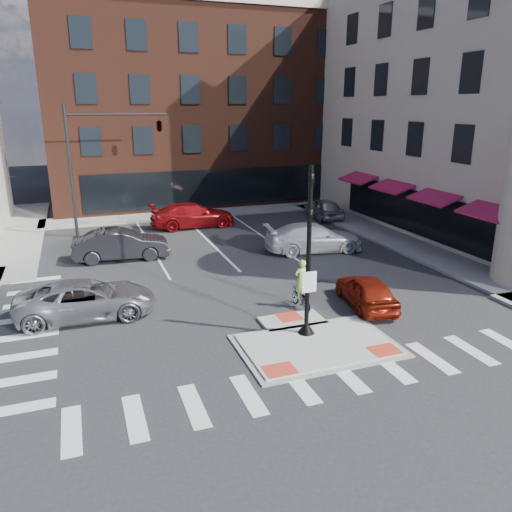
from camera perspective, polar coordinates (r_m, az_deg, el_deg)
name	(u,v)px	position (r m, az deg, el deg)	size (l,w,h in m)	color
ground	(311,340)	(17.98, 6.28, -9.58)	(120.00, 120.00, 0.00)	#28282B
refuge_island	(314,342)	(17.75, 6.65, -9.77)	(5.40, 4.65, 0.13)	gray
sidewalk_e	(400,241)	(31.35, 16.10, 1.65)	(3.00, 24.00, 0.15)	gray
sidewalk_n	(221,212)	(38.61, -4.06, 5.09)	(26.00, 3.00, 0.15)	gray
building_n	(188,106)	(47.48, -7.74, 16.59)	(24.40, 18.40, 15.50)	#4D2418
building_far_left	(98,129)	(66.51, -17.57, 13.64)	(10.00, 12.00, 10.00)	slate
building_far_right	(197,119)	(70.30, -6.75, 15.24)	(12.00, 12.00, 12.00)	brown
signal_pole	(308,274)	(17.39, 5.96, -2.07)	(0.60, 0.60, 5.98)	black
mast_arm_signal	(136,134)	(32.63, -13.58, 13.37)	(6.10, 2.24, 8.00)	black
silver_suv	(86,299)	(20.54, -18.82, -4.71)	(2.43, 5.28, 1.47)	#9FA0A6
red_sedan	(366,291)	(20.98, 12.48, -3.92)	(1.57, 3.90, 1.33)	maroon
white_pickup	(314,238)	(28.27, 6.61, 2.10)	(2.24, 5.51, 1.60)	silver
bg_car_dark	(121,244)	(27.58, -15.16, 1.29)	(1.74, 5.00, 1.65)	#26262B
bg_car_silver	(324,208)	(36.71, 7.74, 5.41)	(1.74, 4.31, 1.47)	#B4B7BB
bg_car_red	(193,215)	(34.02, -7.24, 4.66)	(2.30, 5.66, 1.64)	maroon
cyclist	(301,292)	(20.36, 5.17, -4.13)	(0.60, 1.62, 2.07)	#3F3F44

